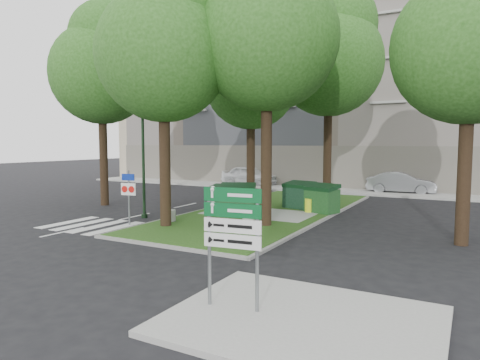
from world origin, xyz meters
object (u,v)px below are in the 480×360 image
Objects in this scene: tree_street_left at (103,64)px; tree_median_mid at (253,74)px; bollard_mid at (249,216)px; traffic_sign_pole at (129,190)px; bollard_left at (168,216)px; litter_bin at (309,205)px; tree_median_far at (331,52)px; directional_sign at (233,229)px; dumpster_d at (322,199)px; tree_street_right at (474,32)px; bollard_right at (249,220)px; tree_median_near_left at (166,42)px; car_white at (249,176)px; car_silver at (401,183)px; dumpster_a at (223,197)px; street_lamp at (143,147)px; tree_median_near_right at (270,25)px; dumpster_b at (238,200)px; dumpster_c at (299,195)px.

tree_median_mid is at bearing 21.80° from tree_street_left.
traffic_sign_pole is (-4.24, -2.67, 1.15)m from bollard_mid.
bollard_left is (6.38, -2.73, -7.30)m from tree_street_left.
litter_bin reaches higher than bollard_left.
directional_sign is (2.81, -15.75, -6.59)m from tree_median_far.
dumpster_d reaches higher than bollard_mid.
tree_median_mid is at bearing 158.20° from tree_street_right.
litter_bin is at bearing 74.50° from bollard_right.
litter_bin is at bearing 153.73° from tree_street_right.
tree_street_left reaches higher than bollard_mid.
tree_street_left is at bearing 153.43° from tree_median_near_left.
directional_sign is 0.52× the size of car_white.
traffic_sign_pole is 17.49m from car_white.
tree_median_far is 10.95m from car_silver.
dumpster_a is 0.55× the size of directional_sign.
dumpster_a is at bearing 135.09° from bollard_right.
litter_bin is 0.13× the size of street_lamp.
dumpster_d is (3.91, -0.44, -6.20)m from tree_median_mid.
car_silver is at bearing 60.07° from street_lamp.
tree_median_near_right is 6.65× the size of dumpster_d.
tree_street_left is 10.79m from dumpster_b.
street_lamp is at bearing -175.90° from dumpster_b.
dumpster_b reaches higher than bollard_mid.
tree_median_near_left is 7.73m from bollard_right.
car_white is (-7.83, 15.24, 0.49)m from bollard_right.
dumpster_a is 0.26× the size of street_lamp.
street_lamp is (-1.84, 0.61, 2.86)m from bollard_left.
dumpster_b reaches higher than dumpster_a.
litter_bin is at bearing -133.79° from dumpster_d.
dumpster_b is 3.55× the size of bollard_mid.
dumpster_b is (-2.34, -6.20, -7.49)m from tree_median_far.
dumpster_c is 2.58× the size of litter_bin.
tree_median_mid reaches higher than traffic_sign_pole.
litter_bin is 0.27× the size of directional_sign.
directional_sign is (13.51, -9.75, -5.92)m from tree_street_left.
tree_median_near_left is 7.83m from tree_street_left.
dumpster_b is at bearing -119.55° from dumpster_d.
dumpster_c is at bearing 46.32° from traffic_sign_pole.
car_silver is (5.98, 10.39, -6.25)m from tree_median_mid.
tree_street_left is at bearing 156.81° from bollard_left.
tree_median_near_right reaches higher than bollard_right.
tree_median_mid is 8.52m from bollard_right.
bollard_mid is at bearing 12.46° from street_lamp.
directional_sign is (6.75, -10.93, 1.02)m from dumpster_a.
directional_sign is at bearing 175.69° from car_silver.
dumpster_d is 2.65× the size of litter_bin.
tree_median_far is (3.70, 9.50, 1.00)m from tree_median_near_left.
traffic_sign_pole reaches higher than car_silver.
tree_street_right is 4.41× the size of traffic_sign_pole.
tree_median_mid is at bearing 82.30° from dumpster_b.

